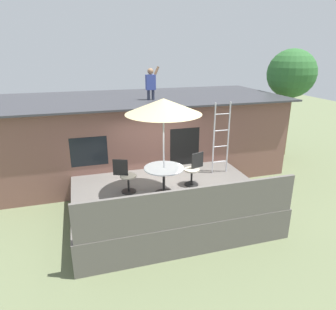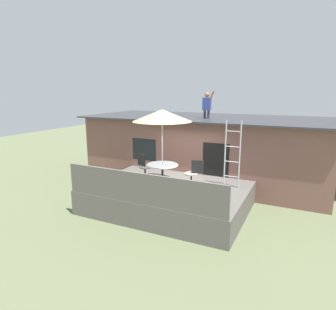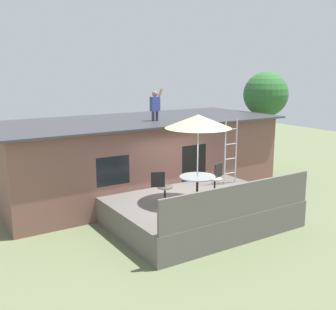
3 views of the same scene
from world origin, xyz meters
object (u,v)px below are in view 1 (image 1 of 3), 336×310
object	(u,v)px
patio_table	(164,173)
backyard_tree	(291,75)
patio_umbrella	(163,106)
patio_chair_left	(125,176)
step_ladder	(221,138)
patio_chair_right	(194,169)
person_figure	(151,82)

from	to	relation	value
patio_table	backyard_tree	size ratio (longest dim) A/B	0.23
patio_umbrella	backyard_tree	xyz separation A→B (m)	(6.54, 3.81, 0.29)
backyard_tree	patio_chair_left	bearing A→B (deg)	-155.53
step_ladder	patio_chair_right	bearing A→B (deg)	-151.08
patio_table	patio_chair_left	size ratio (longest dim) A/B	1.13
patio_table	backyard_tree	world-z (taller)	backyard_tree
patio_umbrella	person_figure	world-z (taller)	person_figure
patio_umbrella	person_figure	xyz separation A→B (m)	(0.44, 3.13, 0.27)
person_figure	patio_chair_right	xyz separation A→B (m)	(0.53, -2.79, -2.16)
patio_table	patio_umbrella	bearing A→B (deg)	0.00
patio_umbrella	patio_chair_right	world-z (taller)	patio_umbrella
patio_chair_right	step_ladder	bearing A→B (deg)	-169.96
patio_umbrella	step_ladder	distance (m)	2.60
patio_chair_right	patio_table	bearing A→B (deg)	-0.00
person_figure	step_ladder	bearing A→B (deg)	-53.29
patio_chair_left	backyard_tree	distance (m)	8.51
person_figure	patio_chair_right	world-z (taller)	person_figure
step_ladder	patio_chair_left	xyz separation A→B (m)	(-3.03, -0.54, -0.64)
patio_chair_right	backyard_tree	size ratio (longest dim) A/B	0.20
patio_table	patio_chair_right	distance (m)	1.04
step_ladder	patio_umbrella	bearing A→B (deg)	-155.59
patio_table	person_figure	xyz separation A→B (m)	(0.44, 3.13, 2.03)
patio_table	person_figure	world-z (taller)	person_figure
step_ladder	backyard_tree	xyz separation A→B (m)	(4.47, 2.87, 1.53)
patio_umbrella	patio_table	bearing A→B (deg)	180.00
person_figure	backyard_tree	size ratio (longest dim) A/B	0.25
person_figure	backyard_tree	xyz separation A→B (m)	(6.09, 0.68, 0.02)
person_figure	patio_chair_left	bearing A→B (deg)	-117.12
step_ladder	person_figure	bearing A→B (deg)	126.71
patio_chair_left	backyard_tree	xyz separation A→B (m)	(7.49, 3.41, 2.18)
patio_chair_left	patio_chair_right	bearing A→B (deg)	20.77
patio_chair_right	person_figure	bearing A→B (deg)	-98.19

